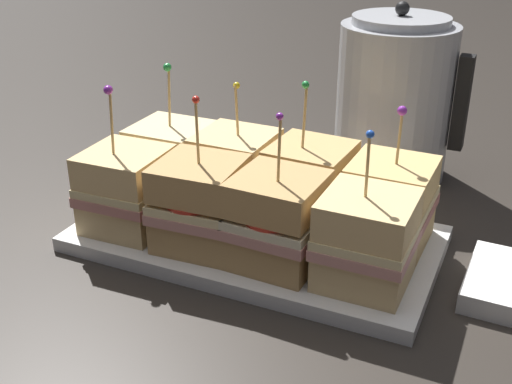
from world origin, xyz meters
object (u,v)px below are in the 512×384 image
sandwich_front_far_right (366,240)px  kettle_steel (394,99)px  sandwich_back_far_left (171,161)px  sandwich_back_center_left (236,172)px  sandwich_back_far_right (390,202)px  sandwich_front_center_left (200,204)px  sandwich_front_center_right (278,221)px  sandwich_front_far_left (127,190)px  sandwich_back_center_right (310,186)px  serving_platter (256,239)px

sandwich_front_far_right → kettle_steel: size_ratio=0.67×
sandwich_back_far_left → kettle_steel: bearing=44.2°
sandwich_front_far_right → sandwich_back_center_left: (-0.20, 0.10, 0.00)m
sandwich_front_far_right → kettle_steel: bearing=99.3°
sandwich_back_center_left → kettle_steel: bearing=58.8°
sandwich_front_far_right → sandwich_back_far_right: sandwich_front_far_right is taller
sandwich_back_far_right → sandwich_front_center_left: bearing=-153.3°
sandwich_front_far_right → sandwich_front_center_right: bearing=-178.9°
sandwich_front_center_left → sandwich_front_far_right: bearing=0.6°
sandwich_front_far_right → sandwich_back_center_left: size_ratio=1.00×
sandwich_front_center_right → sandwich_back_far_right: 0.14m
sandwich_front_far_left → sandwich_back_far_left: bearing=89.1°
sandwich_front_center_right → sandwich_back_center_left: sandwich_front_center_right is taller
sandwich_back_far_right → kettle_steel: (-0.06, 0.24, 0.05)m
sandwich_front_center_left → sandwich_back_center_right: size_ratio=0.99×
sandwich_front_center_left → sandwich_front_center_right: sandwich_front_center_left is taller
sandwich_front_center_right → sandwich_back_center_right: 0.10m
sandwich_front_far_left → sandwich_back_center_right: size_ratio=0.99×
sandwich_front_far_right → sandwich_back_far_right: (0.00, 0.10, 0.00)m
serving_platter → sandwich_back_far_right: (0.15, 0.05, 0.06)m
serving_platter → sandwich_front_far_left: bearing=-161.5°
sandwich_back_far_left → sandwich_back_center_right: bearing=-0.2°
serving_platter → sandwich_front_center_left: 0.09m
serving_platter → sandwich_back_far_left: bearing=161.2°
sandwich_front_center_right → sandwich_front_far_left: bearing=180.0°
serving_platter → sandwich_front_center_right: 0.09m
sandwich_front_far_right → sandwich_back_far_right: bearing=89.4°
sandwich_back_center_left → sandwich_front_far_right: bearing=-25.8°
sandwich_front_far_left → sandwich_back_center_left: sandwich_front_far_left is taller
sandwich_front_center_left → sandwich_back_far_right: 0.22m
sandwich_front_far_left → sandwich_front_center_left: bearing=-0.2°
sandwich_front_center_right → sandwich_front_far_right: 0.10m
sandwich_back_far_right → kettle_steel: kettle_steel is taller
sandwich_front_far_left → sandwich_back_far_left: 0.10m
sandwich_front_center_left → sandwich_back_center_right: sandwich_back_center_right is taller
sandwich_front_far_right → sandwich_back_center_right: 0.14m
sandwich_front_center_right → kettle_steel: bearing=82.4°
sandwich_front_center_left → sandwich_back_center_left: sandwich_front_center_left is taller
sandwich_back_far_left → sandwich_back_center_left: size_ratio=1.06×
sandwich_front_far_left → sandwich_back_center_left: (0.10, 0.10, 0.00)m
serving_platter → sandwich_back_far_right: bearing=18.1°
sandwich_front_far_left → sandwich_back_far_right: bearing=18.3°
sandwich_back_center_left → sandwich_back_center_right: 0.10m
sandwich_front_far_right → sandwich_back_center_right: (-0.10, 0.10, 0.00)m
sandwich_back_far_right → sandwich_back_center_left: bearing=-179.8°
sandwich_back_far_left → sandwich_front_center_left: bearing=-45.2°
sandwich_front_far_left → sandwich_front_center_left: (0.10, -0.00, 0.00)m
sandwich_back_center_left → sandwich_back_far_right: (0.20, 0.00, -0.00)m
sandwich_front_far_left → kettle_steel: bearing=54.0°
sandwich_front_center_right → sandwich_front_far_right: bearing=1.1°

